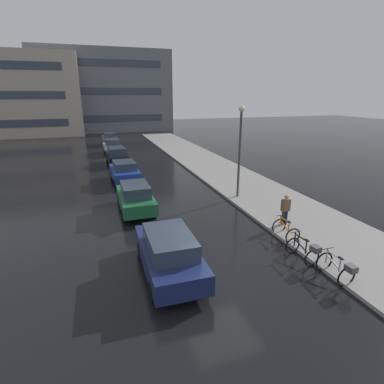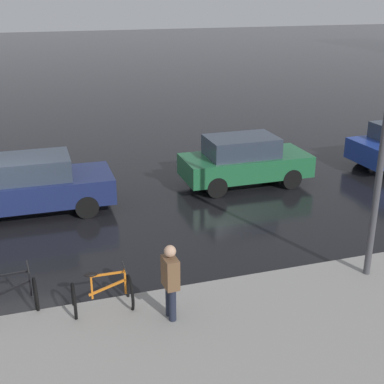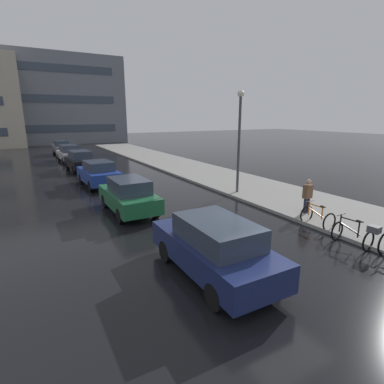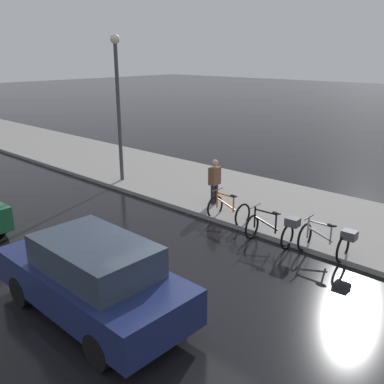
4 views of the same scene
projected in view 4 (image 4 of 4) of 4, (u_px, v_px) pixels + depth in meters
The scene contains 8 objects.
ground_plane at pixel (185, 295), 9.15m from camera, with size 140.00×140.00×0.00m, color black.
sidewalk_kerb at pixel (117, 163), 19.75m from camera, with size 4.80×60.00×0.14m, color gray.
bicycle_nearest at pixel (329, 240), 10.65m from camera, with size 0.77×1.35×0.96m.
bicycle_second at pixel (275, 228), 11.36m from camera, with size 0.76×1.42×0.99m.
bicycle_third at pixel (228, 210), 12.94m from camera, with size 0.75×1.14×0.95m.
car_navy at pixel (93, 277), 8.20m from camera, with size 1.89×4.35×1.62m.
pedestrian at pixel (215, 181), 14.04m from camera, with size 0.41×0.26×1.64m.
streetlamp at pixel (118, 94), 15.91m from camera, with size 0.35×0.35×5.58m.
Camera 4 is at (-5.82, -5.51, 4.93)m, focal length 40.00 mm.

